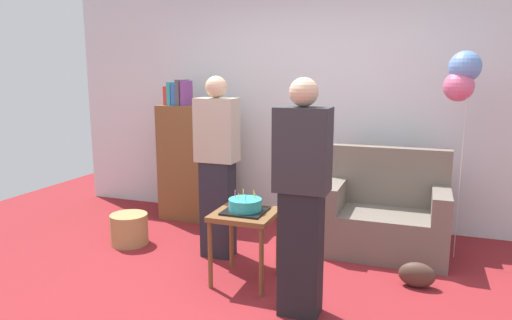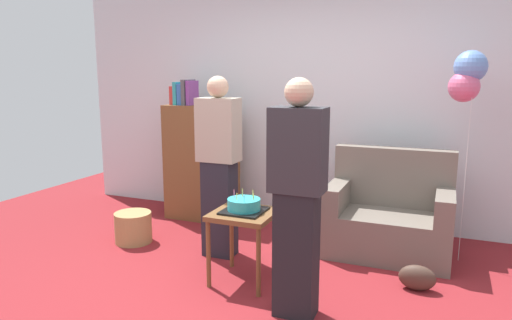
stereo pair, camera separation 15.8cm
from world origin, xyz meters
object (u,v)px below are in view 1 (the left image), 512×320
at_px(bookshelf, 195,161).
at_px(person_blowing_candles, 217,167).
at_px(balloon_bunch, 462,76).
at_px(birthday_cake, 245,206).
at_px(person_holding_cake, 302,198).
at_px(handbag, 417,275).
at_px(side_table, 245,222).
at_px(wicker_basket, 129,229).
at_px(couch, 386,216).

xyz_separation_m(bookshelf, person_blowing_candles, (0.69, -0.91, 0.16)).
relative_size(person_blowing_candles, balloon_bunch, 0.88).
relative_size(birthday_cake, person_holding_cake, 0.20).
distance_m(person_holding_cake, handbag, 1.27).
xyz_separation_m(bookshelf, side_table, (1.12, -1.33, -0.19)).
xyz_separation_m(bookshelf, person_holding_cake, (1.67, -1.68, 0.16)).
relative_size(birthday_cake, person_blowing_candles, 0.20).
bearing_deg(balloon_bunch, side_table, -142.74).
bearing_deg(handbag, bookshelf, 158.13).
bearing_deg(person_holding_cake, balloon_bunch, -124.96).
bearing_deg(balloon_bunch, person_holding_cake, -123.52).
bearing_deg(side_table, balloon_bunch, 37.26).
height_order(handbag, balloon_bunch, balloon_bunch).
height_order(birthday_cake, wicker_basket, birthday_cake).
distance_m(bookshelf, birthday_cake, 1.74).
bearing_deg(birthday_cake, wicker_basket, 164.44).
height_order(side_table, handbag, side_table).
relative_size(person_holding_cake, wicker_basket, 4.53).
bearing_deg(couch, birthday_cake, -133.29).
xyz_separation_m(couch, person_holding_cake, (-0.45, -1.41, 0.49)).
xyz_separation_m(bookshelf, wicker_basket, (-0.25, -0.95, -0.53)).
distance_m(side_table, person_blowing_candles, 0.69).
bearing_deg(couch, wicker_basket, -164.03).
bearing_deg(birthday_cake, handbag, 15.26).
distance_m(side_table, person_holding_cake, 0.73).
distance_m(bookshelf, wicker_basket, 1.11).
bearing_deg(side_table, couch, 46.71).
relative_size(couch, wicker_basket, 3.06).
bearing_deg(person_blowing_candles, birthday_cake, -41.72).
height_order(couch, balloon_bunch, balloon_bunch).
bearing_deg(side_table, handbag, 15.26).
xyz_separation_m(couch, birthday_cake, (-1.00, -1.06, 0.29)).
bearing_deg(side_table, wicker_basket, 164.44).
bearing_deg(balloon_bunch, wicker_basket, -164.57).
height_order(couch, birthday_cake, couch).
bearing_deg(couch, person_holding_cake, -107.78).
bearing_deg(balloon_bunch, handbag, -107.41).
xyz_separation_m(side_table, birthday_cake, (-0.00, 0.00, 0.14)).
relative_size(couch, person_holding_cake, 0.67).
distance_m(birthday_cake, person_blowing_candles, 0.64).
bearing_deg(bookshelf, couch, -7.31).
distance_m(bookshelf, side_table, 1.75).
height_order(side_table, birthday_cake, birthday_cake).
bearing_deg(side_table, birthday_cake, 158.87).
distance_m(wicker_basket, balloon_bunch, 3.38).
xyz_separation_m(person_holding_cake, handbag, (0.76, 0.71, -0.73)).
xyz_separation_m(bookshelf, balloon_bunch, (2.69, -0.14, 0.95)).
bearing_deg(handbag, birthday_cake, -164.74).
bearing_deg(side_table, bookshelf, 130.17).
height_order(side_table, wicker_basket, side_table).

